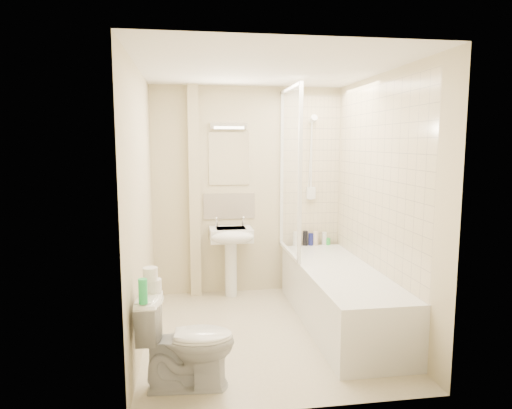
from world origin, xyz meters
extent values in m
plane|color=beige|center=(0.00, 0.00, 0.00)|extent=(2.50, 2.50, 0.00)
cube|color=beige|center=(0.00, 1.25, 1.20)|extent=(2.20, 0.02, 2.40)
cube|color=beige|center=(-1.10, 0.00, 1.20)|extent=(0.02, 2.50, 2.40)
cube|color=beige|center=(1.10, 0.00, 1.20)|extent=(0.02, 2.50, 2.40)
cube|color=white|center=(0.00, 0.00, 2.40)|extent=(2.20, 2.50, 0.02)
cube|color=beige|center=(0.75, 1.24, 1.42)|extent=(0.70, 0.01, 1.75)
cube|color=beige|center=(1.09, 0.11, 1.42)|extent=(0.01, 2.10, 1.75)
cube|color=beige|center=(-0.62, 1.19, 1.20)|extent=(0.12, 0.12, 2.40)
cube|color=beige|center=(-0.22, 1.24, 1.03)|extent=(0.60, 0.02, 0.30)
cube|color=white|center=(-0.22, 1.24, 1.58)|extent=(0.46, 0.01, 0.60)
cube|color=silver|center=(-0.22, 1.22, 1.95)|extent=(0.42, 0.07, 0.07)
cube|color=white|center=(0.75, 0.11, 0.28)|extent=(0.70, 2.10, 0.55)
cube|color=white|center=(0.75, 0.11, 0.49)|extent=(0.56, 1.96, 0.05)
cube|color=white|center=(0.40, 0.80, 1.45)|extent=(0.01, 0.90, 1.80)
cube|color=white|center=(0.40, 1.23, 1.45)|extent=(0.04, 0.04, 1.80)
cube|color=white|center=(0.40, 0.35, 1.45)|extent=(0.04, 0.04, 1.80)
cube|color=white|center=(0.40, 0.80, 2.33)|extent=(0.04, 0.90, 0.04)
cube|color=white|center=(0.40, 0.80, 0.57)|extent=(0.04, 0.90, 0.03)
cylinder|color=white|center=(0.75, 1.22, 1.55)|extent=(0.02, 0.02, 0.90)
cylinder|color=white|center=(0.75, 1.22, 1.10)|extent=(0.05, 0.05, 0.02)
cylinder|color=white|center=(0.75, 1.22, 2.00)|extent=(0.05, 0.05, 0.02)
cylinder|color=white|center=(0.75, 1.15, 2.03)|extent=(0.08, 0.11, 0.11)
cube|color=white|center=(0.75, 1.21, 1.17)|extent=(0.10, 0.05, 0.14)
cylinder|color=white|center=(0.73, 1.19, 1.60)|extent=(0.01, 0.13, 0.84)
cylinder|color=white|center=(-0.22, 1.08, 0.32)|extent=(0.14, 0.14, 0.64)
cube|color=white|center=(-0.22, 1.05, 0.73)|extent=(0.48, 0.37, 0.15)
ellipsoid|color=white|center=(-0.22, 0.88, 0.73)|extent=(0.48, 0.20, 0.15)
cube|color=silver|center=(-0.22, 1.05, 0.79)|extent=(0.33, 0.24, 0.04)
cylinder|color=white|center=(-0.38, 1.16, 0.85)|extent=(0.03, 0.03, 0.10)
cylinder|color=white|center=(-0.06, 1.16, 0.85)|extent=(0.03, 0.03, 0.10)
sphere|color=white|center=(-0.38, 1.16, 0.90)|extent=(0.04, 0.04, 0.04)
sphere|color=white|center=(-0.06, 1.16, 0.90)|extent=(0.04, 0.04, 0.04)
cylinder|color=silver|center=(0.56, 1.16, 0.63)|extent=(0.06, 0.06, 0.17)
cylinder|color=black|center=(0.68, 1.16, 0.64)|extent=(0.06, 0.06, 0.17)
cylinder|color=navy|center=(0.74, 1.16, 0.62)|extent=(0.06, 0.06, 0.14)
cylinder|color=beige|center=(0.80, 1.16, 0.63)|extent=(0.07, 0.07, 0.16)
cylinder|color=silver|center=(0.91, 1.16, 0.63)|extent=(0.06, 0.06, 0.15)
cylinder|color=green|center=(0.95, 1.16, 0.59)|extent=(0.07, 0.07, 0.08)
imported|color=white|center=(-0.72, -0.85, 0.35)|extent=(0.49, 0.74, 0.69)
cylinder|color=white|center=(-0.95, -0.75, 0.74)|extent=(0.12, 0.12, 0.09)
cylinder|color=white|center=(-0.97, -0.77, 0.83)|extent=(0.10, 0.10, 0.09)
cylinder|color=#2ACC63|center=(-1.00, -0.98, 0.78)|extent=(0.06, 0.06, 0.17)
camera|label=1|loc=(-0.69, -4.00, 1.76)|focal=32.00mm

